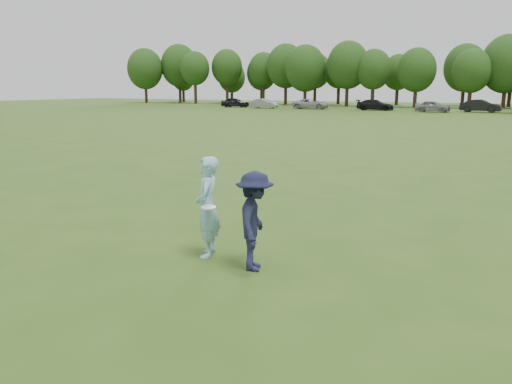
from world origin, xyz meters
TOP-DOWN VIEW (x-y plane):
  - ground at (0.00, 0.00)m, footprint 200.00×200.00m
  - thrower at (-0.28, 0.54)m, footprint 0.69×0.80m
  - defender at (0.82, 0.32)m, footprint 0.99×1.26m
  - car_a at (-34.18, 61.16)m, footprint 4.51×2.17m
  - car_b at (-28.50, 59.69)m, footprint 4.25×1.71m
  - car_c at (-21.46, 60.72)m, footprint 5.31×2.78m
  - car_d at (-12.35, 60.86)m, footprint 5.06×2.35m
  - car_e at (-4.65, 58.85)m, footprint 4.32×1.93m
  - car_f at (0.64, 61.35)m, footprint 4.90×2.22m
  - disc_in_play at (-0.10, 0.31)m, footprint 0.28×0.28m
  - treeline at (2.81, 76.90)m, footprint 130.35×18.39m

SIDE VIEW (x-z plane):
  - ground at x=0.00m, z-range 0.00..0.00m
  - car_b at x=-28.50m, z-range 0.00..1.37m
  - car_c at x=-21.46m, z-range 0.00..1.42m
  - car_d at x=-12.35m, z-range 0.00..1.43m
  - car_e at x=-4.65m, z-range 0.00..1.44m
  - car_a at x=-34.18m, z-range 0.00..1.49m
  - car_f at x=0.64m, z-range 0.00..1.56m
  - defender at x=0.82m, z-range 0.00..1.72m
  - thrower at x=-0.28m, z-range 0.00..1.86m
  - disc_in_play at x=-0.10m, z-range 0.97..1.03m
  - treeline at x=2.81m, z-range 0.39..12.13m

